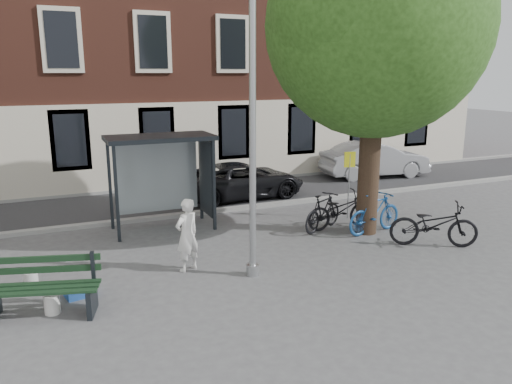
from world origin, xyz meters
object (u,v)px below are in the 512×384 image
at_px(lamppost, 253,147).
at_px(bus_shelter, 174,160).
at_px(car_dark, 242,180).
at_px(car_silver, 375,159).
at_px(bike_b, 375,213).
at_px(bike_a, 340,210).
at_px(bike_d, 323,212).
at_px(bench, 43,290).
at_px(bike_c, 434,224).
at_px(painter, 187,235).
at_px(notice_sign, 349,170).

bearing_deg(lamppost, bus_shelter, 98.43).
bearing_deg(car_dark, bus_shelter, 125.77).
bearing_deg(car_silver, bus_shelter, 118.19).
bearing_deg(bike_b, lamppost, 98.43).
bearing_deg(lamppost, bike_b, 18.31).
bearing_deg(car_dark, bike_a, -168.38).
bearing_deg(bike_d, bench, 80.67).
distance_m(bus_shelter, bike_c, 7.04).
bearing_deg(painter, bike_a, 170.96).
xyz_separation_m(bus_shelter, bike_a, (4.15, -2.00, -1.39)).
height_order(lamppost, bike_d, lamppost).
bearing_deg(bike_b, bench, 90.60).
bearing_deg(bench, bike_b, 26.55).
bearing_deg(bench, bus_shelter, 66.35).
xyz_separation_m(painter, car_silver, (10.00, 6.80, -0.08)).
xyz_separation_m(lamppost, car_dark, (2.36, 6.52, -2.17)).
xyz_separation_m(bus_shelter, bike_c, (5.49, -4.18, -1.36)).
distance_m(lamppost, bike_d, 4.37).
bearing_deg(car_dark, painter, 144.61).
distance_m(lamppost, bus_shelter, 4.24).
bearing_deg(car_dark, bench, 132.36).
bearing_deg(car_silver, bike_d, 141.08).
bearing_deg(car_silver, painter, 131.87).
distance_m(painter, bike_c, 6.16).
relative_size(lamppost, notice_sign, 3.04).
relative_size(bike_b, bike_c, 0.87).
distance_m(bench, bike_a, 8.01).
distance_m(bus_shelter, bike_a, 4.81).
height_order(bike_c, notice_sign, notice_sign).
bearing_deg(bike_b, car_silver, -46.35).
relative_size(bike_a, bike_b, 1.08).
bearing_deg(notice_sign, bike_b, -85.95).
xyz_separation_m(bench, car_silver, (12.95, 7.78, 0.27)).
distance_m(lamppost, painter, 2.45).
distance_m(bike_c, bike_d, 2.92).
height_order(painter, car_silver, painter).
bearing_deg(bike_c, car_silver, 3.80).
xyz_separation_m(bike_a, bike_b, (0.65, -0.72, 0.03)).
bearing_deg(bike_d, bus_shelter, 34.77).
distance_m(painter, bike_d, 4.45).
relative_size(bench, bike_d, 1.20).
distance_m(bike_a, car_dark, 4.57).
bearing_deg(bike_b, notice_sign, -14.74).
relative_size(car_dark, car_silver, 1.00).
xyz_separation_m(painter, bike_b, (5.39, 0.55, -0.25)).
bearing_deg(bike_a, bench, 108.03).
height_order(bench, bike_b, bike_b).
distance_m(bike_a, bike_d, 0.51).
height_order(painter, car_dark, painter).
xyz_separation_m(bench, bike_a, (7.69, 2.26, 0.06)).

